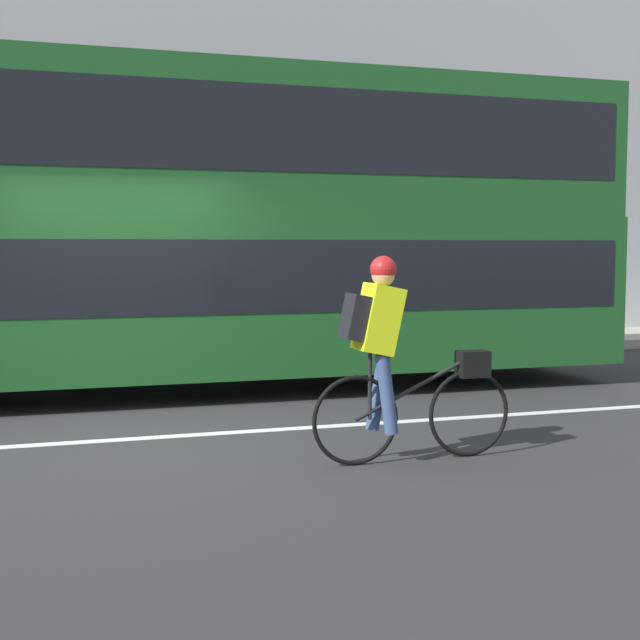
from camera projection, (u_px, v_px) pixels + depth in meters
ground_plane at (137, 440)px, 8.06m from camera, size 80.00×80.00×0.00m
road_center_line at (137, 438)px, 8.11m from camera, size 50.00×0.14×0.01m
sidewalk_curb at (96, 357)px, 13.56m from camera, size 60.00×2.09×0.16m
building_facade at (86, 91)px, 14.36m from camera, size 60.00×0.30×8.52m
bus at (233, 218)px, 10.85m from camera, size 9.48×2.54×3.79m
cyclist_on_bike at (394, 353)px, 7.16m from camera, size 1.73×0.32×1.68m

